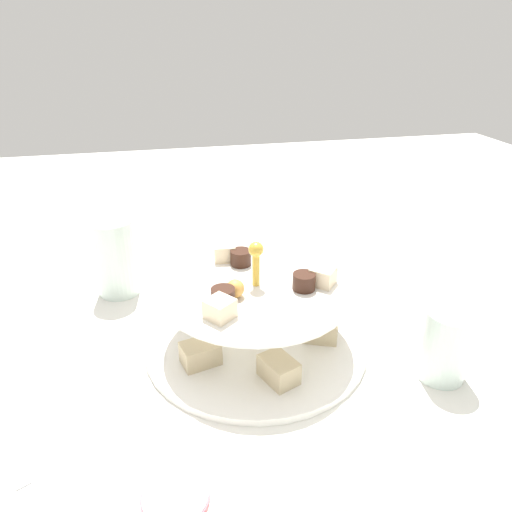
# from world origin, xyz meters

# --- Properties ---
(ground_plane) EXTENTS (2.40, 2.40, 0.00)m
(ground_plane) POSITION_xyz_m (0.00, 0.00, 0.00)
(ground_plane) COLOR silver
(tiered_serving_stand) EXTENTS (0.31, 0.31, 0.16)m
(tiered_serving_stand) POSITION_xyz_m (0.00, -0.00, 0.04)
(tiered_serving_stand) COLOR white
(tiered_serving_stand) RESTS_ON ground_plane
(water_glass_tall_right) EXTENTS (0.07, 0.07, 0.13)m
(water_glass_tall_right) POSITION_xyz_m (0.19, 0.19, 0.06)
(water_glass_tall_right) COLOR silver
(water_glass_tall_right) RESTS_ON ground_plane
(water_glass_short_left) EXTENTS (0.06, 0.06, 0.07)m
(water_glass_short_left) POSITION_xyz_m (-0.27, -0.02, 0.03)
(water_glass_short_left) COLOR silver
(water_glass_short_left) RESTS_ON ground_plane
(butter_knife_left) EXTENTS (0.09, 0.16, 0.00)m
(butter_knife_left) POSITION_xyz_m (0.26, -0.19, 0.00)
(butter_knife_left) COLOR silver
(butter_knife_left) RESTS_ON ground_plane
(butter_knife_right) EXTENTS (0.16, 0.08, 0.00)m
(butter_knife_right) POSITION_xyz_m (-0.10, 0.31, 0.00)
(butter_knife_right) COLOR silver
(butter_knife_right) RESTS_ON ground_plane
(water_glass_mid_back) EXTENTS (0.06, 0.06, 0.10)m
(water_glass_mid_back) POSITION_xyz_m (-0.12, -0.22, 0.05)
(water_glass_mid_back) COLOR silver
(water_glass_mid_back) RESTS_ON ground_plane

